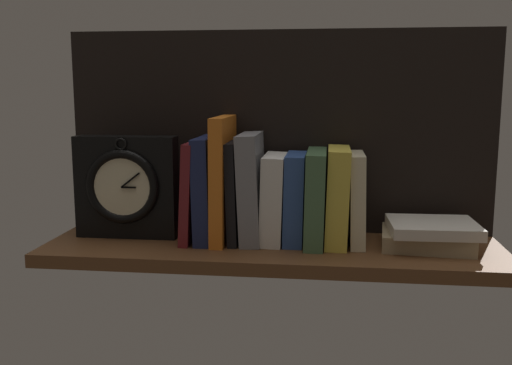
{
  "coord_description": "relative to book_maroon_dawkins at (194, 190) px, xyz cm",
  "views": [
    {
      "loc": [
        10.29,
        -107.73,
        29.99
      ],
      "look_at": [
        -3.52,
        2.94,
        11.6
      ],
      "focal_mm": 40.54,
      "sensor_mm": 36.0,
      "label": 1
    }
  ],
  "objects": [
    {
      "name": "ground_plane",
      "position": [
        16.04,
        -2.94,
        -11.03
      ],
      "size": [
        87.88,
        25.15,
        2.5
      ],
      "primitive_type": "cube",
      "color": "brown"
    },
    {
      "name": "back_panel",
      "position": [
        16.04,
        9.04,
        11.01
      ],
      "size": [
        87.88,
        1.2,
        41.57
      ],
      "primitive_type": "cube",
      "color": "black",
      "rests_on": "ground_plane"
    },
    {
      "name": "book_maroon_dawkins",
      "position": [
        0.0,
        0.0,
        0.0
      ],
      "size": [
        2.87,
        15.76,
        19.62
      ],
      "primitive_type": "cube",
      "rotation": [
        0.0,
        0.05,
        0.0
      ],
      "color": "maroon",
      "rests_on": "ground_plane"
    },
    {
      "name": "book_navy_bierce",
      "position": [
        2.81,
        0.0,
        0.45
      ],
      "size": [
        3.55,
        15.53,
        20.5
      ],
      "primitive_type": "cube",
      "rotation": [
        0.0,
        -0.02,
        0.0
      ],
      "color": "#192147",
      "rests_on": "ground_plane"
    },
    {
      "name": "book_orange_pandolfini",
      "position": [
        5.99,
        0.0,
        2.43
      ],
      "size": [
        2.75,
        16.71,
        24.44
      ],
      "primitive_type": "cube",
      "rotation": [
        0.0,
        0.01,
        0.0
      ],
      "color": "orange",
      "rests_on": "ground_plane"
    },
    {
      "name": "book_black_skeptic",
      "position": [
        8.5,
        0.0,
        0.06
      ],
      "size": [
        2.39,
        14.18,
        19.71
      ],
      "primitive_type": "cube",
      "rotation": [
        0.0,
        -0.03,
        0.0
      ],
      "color": "black",
      "rests_on": "ground_plane"
    },
    {
      "name": "book_gray_chess",
      "position": [
        11.64,
        0.0,
        0.8
      ],
      "size": [
        4.79,
        14.37,
        21.3
      ],
      "primitive_type": "cube",
      "rotation": [
        0.0,
        -0.04,
        0.0
      ],
      "color": "gray",
      "rests_on": "ground_plane"
    },
    {
      "name": "book_white_catcher",
      "position": [
        15.96,
        0.0,
        -1.24
      ],
      "size": [
        4.63,
        13.07,
        17.17
      ],
      "primitive_type": "cube",
      "rotation": [
        0.0,
        0.03,
        0.0
      ],
      "color": "silver",
      "rests_on": "ground_plane"
    },
    {
      "name": "book_blue_modern",
      "position": [
        20.18,
        0.0,
        -1.11
      ],
      "size": [
        3.99,
        12.67,
        17.39
      ],
      "primitive_type": "cube",
      "rotation": [
        0.0,
        0.02,
        0.0
      ],
      "color": "#2D4C8E",
      "rests_on": "ground_plane"
    },
    {
      "name": "book_green_romantic",
      "position": [
        24.15,
        0.0,
        -0.79
      ],
      "size": [
        3.92,
        16.87,
        18.02
      ],
      "primitive_type": "cube",
      "rotation": [
        0.0,
        0.02,
        0.0
      ],
      "color": "#476B44",
      "rests_on": "ground_plane"
    },
    {
      "name": "book_yellow_seinlanguage",
      "position": [
        28.33,
        0.0,
        -0.5
      ],
      "size": [
        4.55,
        14.87,
        18.65
      ],
      "primitive_type": "cube",
      "rotation": [
        0.0,
        0.02,
        0.0
      ],
      "color": "gold",
      "rests_on": "ground_plane"
    },
    {
      "name": "book_cream_twain",
      "position": [
        32.08,
        0.0,
        -0.97
      ],
      "size": [
        3.18,
        12.68,
        17.67
      ],
      "primitive_type": "cube",
      "rotation": [
        0.0,
        -0.02,
        0.0
      ],
      "color": "beige",
      "rests_on": "ground_plane"
    },
    {
      "name": "framed_clock",
      "position": [
        -13.66,
        -0.81,
        0.55
      ],
      "size": [
        20.45,
        5.95,
        20.45
      ],
      "color": "black",
      "rests_on": "ground_plane"
    },
    {
      "name": "book_stack_side",
      "position": [
        45.68,
        -1.62,
        -7.19
      ],
      "size": [
        17.93,
        14.66,
        5.14
      ],
      "color": "#9E8966",
      "rests_on": "ground_plane"
    }
  ]
}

